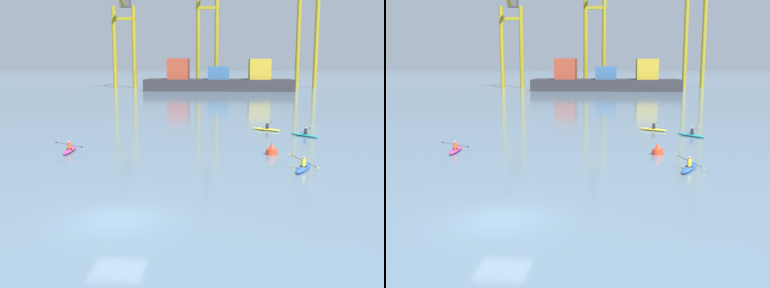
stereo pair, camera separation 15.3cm
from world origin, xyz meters
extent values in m
plane|color=slate|center=(0.00, 0.00, 0.00)|extent=(800.00, 800.00, 0.00)
cube|color=#28282D|center=(3.44, 100.15, 1.48)|extent=(38.50, 10.16, 2.96)
cube|color=#993823|center=(-7.15, 100.15, 5.65)|extent=(5.39, 7.11, 5.37)
cube|color=#2D5684|center=(3.44, 100.15, 4.61)|extent=(5.39, 7.11, 3.30)
cube|color=#B29323|center=(14.03, 100.15, 5.58)|extent=(5.39, 7.11, 5.24)
cylinder|color=olive|center=(-26.26, 109.23, 11.38)|extent=(1.20, 1.20, 22.75)
cylinder|color=olive|center=(-20.64, 109.23, 11.38)|extent=(1.20, 1.20, 22.75)
cube|color=olive|center=(-23.45, 109.23, 19.34)|extent=(6.82, 0.90, 0.90)
cube|color=#47474C|center=(-23.45, 111.73, 23.75)|extent=(2.80, 2.80, 2.00)
cylinder|color=olive|center=(-2.75, 113.80, 13.30)|extent=(1.20, 1.20, 26.61)
cylinder|color=olive|center=(2.57, 113.80, 13.30)|extent=(1.20, 1.20, 26.61)
cube|color=olive|center=(-0.09, 113.80, 22.61)|extent=(6.52, 0.90, 0.90)
cylinder|color=olive|center=(25.69, 113.29, 14.81)|extent=(1.20, 1.20, 29.61)
cylinder|color=olive|center=(30.77, 113.29, 14.81)|extent=(1.20, 1.20, 29.61)
cylinder|color=red|center=(8.76, 15.90, 0.23)|extent=(0.90, 0.90, 0.45)
cone|color=red|center=(8.76, 15.90, 0.73)|extent=(0.50, 0.49, 0.55)
ellipsoid|color=yellow|center=(9.53, 28.98, 0.13)|extent=(3.17, 2.36, 0.26)
torus|color=black|center=(9.62, 28.93, 0.27)|extent=(0.68, 0.68, 0.05)
cylinder|color=#23232D|center=(9.62, 28.93, 0.51)|extent=(0.30, 0.30, 0.50)
sphere|color=tan|center=(9.62, 28.93, 0.86)|extent=(0.19, 0.19, 0.19)
cylinder|color=black|center=(9.58, 28.95, 0.61)|extent=(1.15, 1.74, 0.49)
ellipsoid|color=black|center=(9.02, 28.10, 0.38)|extent=(0.14, 0.19, 0.15)
ellipsoid|color=black|center=(10.14, 29.81, 0.84)|extent=(0.14, 0.19, 0.15)
ellipsoid|color=#C13384|center=(-7.72, 15.87, 0.13)|extent=(0.87, 3.44, 0.26)
torus|color=black|center=(-7.71, 15.77, 0.27)|extent=(0.53, 0.53, 0.05)
cylinder|color=#DB471E|center=(-7.71, 15.77, 0.51)|extent=(0.30, 0.30, 0.50)
sphere|color=tan|center=(-7.71, 15.77, 0.86)|extent=(0.19, 0.19, 0.19)
cylinder|color=black|center=(-7.72, 15.82, 0.61)|extent=(2.07, 0.20, 0.42)
ellipsoid|color=black|center=(-8.74, 15.74, 0.80)|extent=(0.20, 0.06, 0.14)
ellipsoid|color=black|center=(-6.69, 15.90, 0.42)|extent=(0.20, 0.06, 0.14)
ellipsoid|color=#2856B2|center=(10.42, 10.83, 0.13)|extent=(1.91, 3.35, 0.26)
torus|color=black|center=(10.38, 10.73, 0.27)|extent=(0.65, 0.65, 0.05)
cylinder|color=gold|center=(10.38, 10.73, 0.51)|extent=(0.30, 0.30, 0.50)
sphere|color=tan|center=(10.38, 10.73, 0.86)|extent=(0.19, 0.19, 0.19)
cylinder|color=black|center=(10.40, 10.78, 0.61)|extent=(1.82, 0.82, 0.79)
ellipsoid|color=yellow|center=(9.50, 11.17, 0.99)|extent=(0.21, 0.12, 0.17)
ellipsoid|color=yellow|center=(11.29, 10.39, 0.23)|extent=(0.21, 0.12, 0.17)
ellipsoid|color=teal|center=(12.98, 25.31, 0.13)|extent=(2.74, 2.91, 0.26)
torus|color=black|center=(13.05, 25.23, 0.27)|extent=(0.69, 0.69, 0.05)
cylinder|color=#23232D|center=(13.05, 25.23, 0.51)|extent=(0.30, 0.30, 0.50)
sphere|color=tan|center=(13.05, 25.23, 0.86)|extent=(0.19, 0.19, 0.19)
cylinder|color=black|center=(13.02, 25.27, 0.61)|extent=(1.53, 1.40, 0.56)
ellipsoid|color=silver|center=(12.27, 24.59, 0.34)|extent=(0.18, 0.17, 0.15)
ellipsoid|color=silver|center=(13.76, 25.96, 0.88)|extent=(0.18, 0.17, 0.15)
camera|label=1|loc=(4.91, -19.81, 7.23)|focal=42.34mm
camera|label=2|loc=(5.07, -19.80, 7.23)|focal=42.34mm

